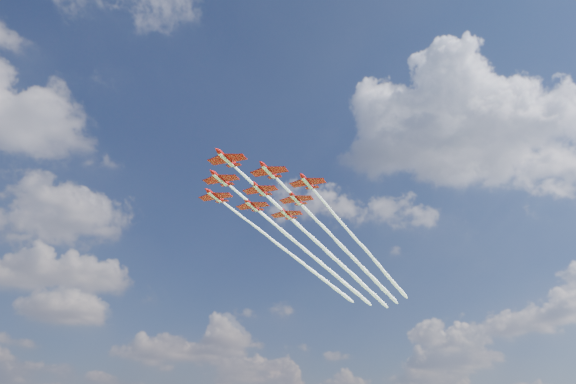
# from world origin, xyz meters

# --- Properties ---
(jet_lead) EXTENTS (122.33, 95.31, 2.77)m
(jet_lead) POSITION_xyz_m (41.57, 33.74, 73.42)
(jet_lead) COLOR #AF0B09
(jet_row2_port) EXTENTS (122.33, 95.31, 2.77)m
(jet_row2_port) POSITION_xyz_m (54.01, 34.50, 73.42)
(jet_row2_port) COLOR #AF0B09
(jet_row2_starb) EXTENTS (122.33, 95.31, 2.77)m
(jet_row2_starb) POSITION_xyz_m (45.43, 45.59, 73.42)
(jet_row2_starb) COLOR #AF0B09
(jet_row3_port) EXTENTS (122.33, 95.31, 2.77)m
(jet_row3_port) POSITION_xyz_m (66.44, 35.26, 73.42)
(jet_row3_port) COLOR #AF0B09
(jet_row3_centre) EXTENTS (122.33, 95.31, 2.77)m
(jet_row3_centre) POSITION_xyz_m (57.87, 46.35, 73.42)
(jet_row3_centre) COLOR #AF0B09
(jet_row3_starb) EXTENTS (122.33, 95.31, 2.77)m
(jet_row3_starb) POSITION_xyz_m (49.29, 57.43, 73.42)
(jet_row3_starb) COLOR #AF0B09
(jet_row4_port) EXTENTS (122.33, 95.31, 2.77)m
(jet_row4_port) POSITION_xyz_m (70.30, 47.10, 73.42)
(jet_row4_port) COLOR #AF0B09
(jet_row4_starb) EXTENTS (122.33, 95.31, 2.77)m
(jet_row4_starb) POSITION_xyz_m (61.73, 58.19, 73.42)
(jet_row4_starb) COLOR #AF0B09
(jet_tail) EXTENTS (122.33, 95.31, 2.77)m
(jet_tail) POSITION_xyz_m (74.16, 58.95, 73.42)
(jet_tail) COLOR #AF0B09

